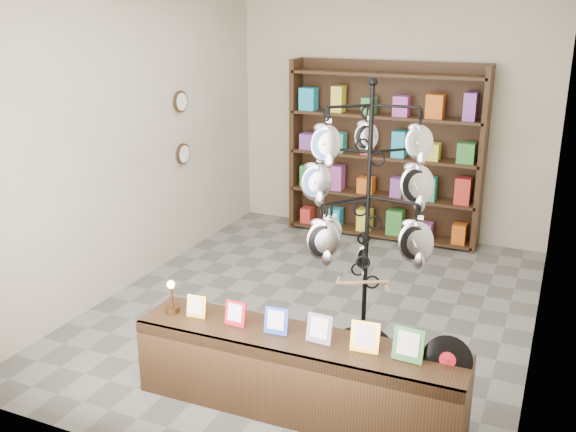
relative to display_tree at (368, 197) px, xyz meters
name	(u,v)px	position (x,y,z in m)	size (l,w,h in m)	color
ground	(315,307)	(-0.64, 0.48, -1.33)	(5.00, 5.00, 0.00)	slate
room_envelope	(318,120)	(-0.64, 0.48, 0.52)	(5.00, 5.00, 5.00)	#BDB099
display_tree	(368,197)	(0.00, 0.00, 0.00)	(1.26, 1.26, 2.30)	black
front_shelf	(297,374)	(-0.14, -1.14, -1.03)	(2.40, 0.53, 0.85)	black
back_shelving	(384,158)	(-0.64, 2.77, -0.30)	(2.42, 0.36, 2.20)	black
wall_clocks	(182,128)	(-2.61, 1.28, 0.17)	(0.03, 0.24, 0.84)	black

